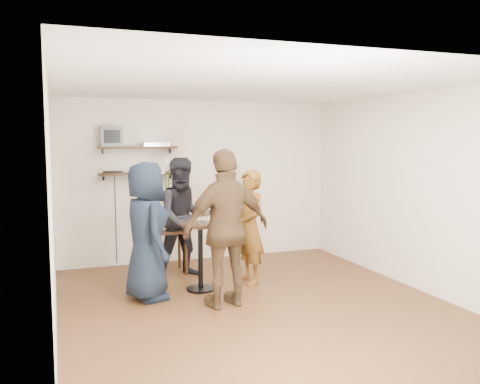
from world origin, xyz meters
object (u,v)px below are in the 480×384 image
Objects in this scene: crt_monitor at (111,137)px; radio at (142,169)px; dvd_deck at (156,144)px; person_brown at (227,228)px; person_plaid at (250,227)px; person_navy at (146,231)px; side_table at (168,236)px; person_dark at (184,218)px; drinks_table at (200,247)px.

radio is at bearing 0.00° from crt_monitor.
dvd_deck is 2.53m from person_brown.
radio is at bearing -148.43° from person_plaid.
person_navy is at bearing -105.03° from dvd_deck.
person_brown is at bearing -79.08° from side_table.
side_table is 0.45m from person_dark.
person_dark is 1.47m from person_brown.
radio is at bearing 107.41° from drinks_table.
person_navy is (0.22, -1.71, -1.16)m from crt_monitor.
radio is at bearing 180.00° from dvd_deck.
crt_monitor is at bearing 120.87° from drinks_table.
dvd_deck is 0.44m from radio.
person_navy is at bearing -89.07° from person_plaid.
person_plaid is at bearing -55.88° from dvd_deck.
person_dark reaches higher than drinks_table.
person_plaid is 0.92× the size of person_navy.
dvd_deck is 0.23× the size of person_dark.
person_plaid is 0.84× the size of person_brown.
person_dark is (0.91, -0.84, -1.16)m from crt_monitor.
crt_monitor reaches higher than drinks_table.
dvd_deck is 0.45× the size of drinks_table.
radio is 0.13× the size of person_dark.
side_table is 1.33m from person_plaid.
drinks_table is 0.52× the size of person_navy.
crt_monitor is at bearing -2.78° from person_navy.
person_navy reaches higher than side_table.
person_plaid is at bearing -42.16° from person_dark.
person_brown is at bearing -44.39° from person_plaid.
radio is 0.25× the size of drinks_table.
crt_monitor reaches higher than person_brown.
radio is 0.13× the size of person_navy.
crt_monitor is at bearing -74.63° from person_brown.
person_brown is at bearing -65.24° from crt_monitor.
crt_monitor is 1.73m from side_table.
crt_monitor is at bearing 180.00° from dvd_deck.
drinks_table is (0.22, -1.01, 0.02)m from side_table.
person_dark is at bearing -56.40° from side_table.
dvd_deck reaches higher than person_dark.
person_plaid is (0.73, 0.10, 0.21)m from drinks_table.
crt_monitor is 0.49× the size of side_table.
dvd_deck is 1.36m from person_dark.
dvd_deck is 2.10m from person_plaid.
person_dark is 0.92× the size of person_brown.
person_plaid reaches higher than drinks_table.
side_table is at bearing -142.01° from person_plaid.
dvd_deck reaches higher than person_navy.
drinks_table is at bearing -90.00° from person_navy.
drinks_table is 0.47× the size of person_brown.
side_table is 0.35× the size of person_brown.
drinks_table is 0.52× the size of person_dark.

